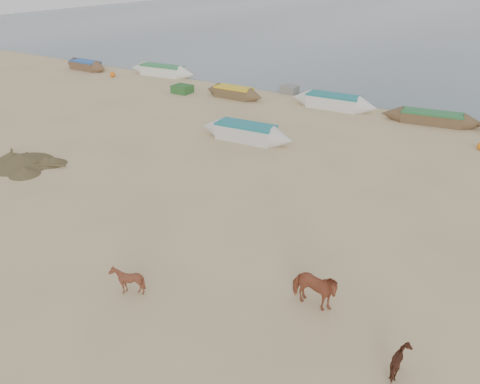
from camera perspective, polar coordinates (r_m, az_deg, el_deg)
name	(u,v)px	position (r m, az deg, el deg)	size (l,w,h in m)	color
ground	(177,262)	(16.38, -7.63, -8.42)	(140.00, 140.00, 0.00)	tan
cow_adult	(314,289)	(14.16, 9.00, -11.62)	(0.70, 1.53, 1.29)	#974C31
calf_front	(127,280)	(15.03, -13.62, -10.37)	(0.77, 0.86, 0.95)	#5E2E1D
calf_right	(401,363)	(12.90, 19.07, -19.12)	(0.76, 0.65, 0.77)	#4E2719
near_canoe	(246,132)	(26.88, 0.71, 7.31)	(5.78, 1.31, 0.97)	silver
debris_pile	(21,159)	(26.15, -25.11, 3.64)	(3.19, 3.19, 0.51)	brown
waterline_canoes	(375,108)	(32.97, 16.12, 9.85)	(58.09, 4.34, 0.97)	brown
beach_clutter	(427,122)	(31.37, 21.84, 7.88)	(44.50, 6.04, 0.64)	#2A5C29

